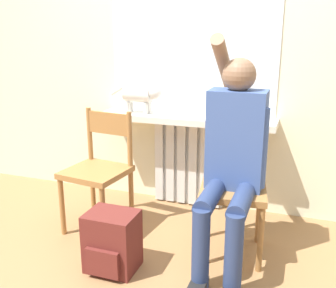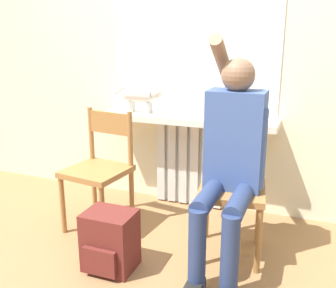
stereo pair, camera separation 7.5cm
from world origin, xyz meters
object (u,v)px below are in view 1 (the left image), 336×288
chair_left (99,168)px  cat (142,95)px  chair_right (233,186)px  backpack (112,242)px  person (233,155)px

chair_left → cat: (0.12, 0.50, 0.46)m
chair_right → cat: bearing=140.5°
chair_left → backpack: size_ratio=2.35×
chair_right → person: 0.27m
chair_left → backpack: bearing=-47.3°
chair_left → cat: 0.69m
person → backpack: (-0.64, -0.34, -0.51)m
person → cat: size_ratio=3.20×
person → cat: (-0.85, 0.62, 0.22)m
chair_right → person: size_ratio=0.62×
person → chair_left: bearing=173.3°
chair_left → person: person is taller
cat → backpack: (0.21, -0.96, -0.73)m
cat → backpack: size_ratio=1.19×
chair_left → chair_right: 0.96m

